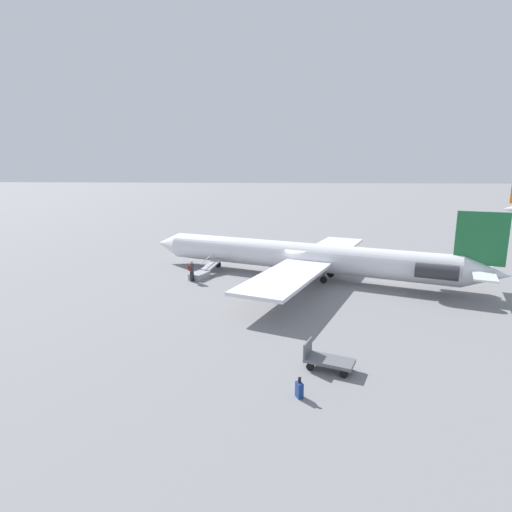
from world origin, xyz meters
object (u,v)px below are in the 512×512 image
Objects in this scene: boarding_stairs at (202,273)px; passenger at (192,270)px; airplane_main at (309,257)px; luggage_cart at (327,360)px; suitcase at (299,390)px.

passenger is (0.52, 1.42, 0.64)m from boarding_stairs.
airplane_main is 17.04× the size of passenger.
airplane_main is 9.94m from passenger.
boarding_stairs reaches higher than luggage_cart.
airplane_main is 33.69× the size of suitcase.
airplane_main reaches higher than suitcase.
passenger is at bearing 31.92° from airplane_main.
boarding_stairs is 1.69× the size of luggage_cart.
airplane_main is 12.14× the size of luggage_cart.
suitcase is (-8.25, 18.00, -0.03)m from boarding_stairs.
airplane_main is 16.24m from luggage_cart.
airplane_main is at bearing -69.14° from luggage_cart.
luggage_cart is at bearing -124.77° from passenger.
passenger reaches higher than suitcase.
airplane_main reaches higher than luggage_cart.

